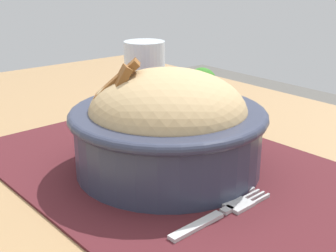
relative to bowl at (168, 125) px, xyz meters
name	(u,v)px	position (x,y,z in m)	size (l,w,h in m)	color
table	(147,224)	(-0.02, -0.02, -0.12)	(1.21, 0.79, 0.75)	#99754C
placemat	(178,172)	(0.01, 0.00, -0.05)	(0.47, 0.31, 0.00)	#47191E
bowl	(168,125)	(0.00, 0.00, 0.00)	(0.24, 0.24, 0.12)	#2D3347
fork	(225,211)	(0.11, -0.02, -0.05)	(0.02, 0.12, 0.00)	beige
drinking_glass	(145,78)	(-0.22, 0.13, -0.01)	(0.07, 0.07, 0.11)	silver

